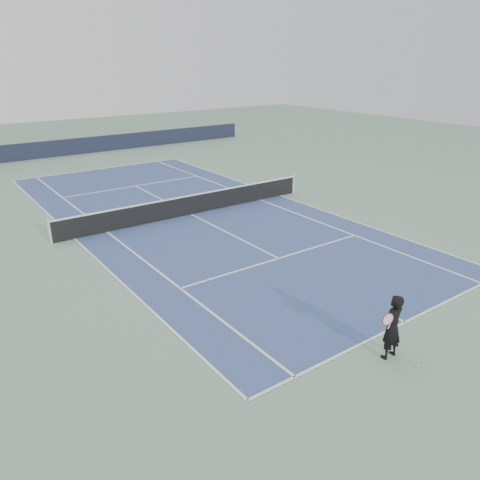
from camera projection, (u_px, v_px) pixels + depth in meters
ground at (191, 215)px, 22.07m from camera, size 80.00×80.00×0.00m
court_surface at (191, 214)px, 22.07m from camera, size 10.97×23.77×0.01m
tennis_net at (191, 204)px, 21.89m from camera, size 12.90×0.10×1.07m
windscreen_far at (72, 147)px, 35.39m from camera, size 30.00×0.25×1.20m
tennis_player at (392, 327)px, 11.30m from camera, size 0.78×0.48×1.70m
tennis_ball at (417, 366)px, 11.18m from camera, size 0.07×0.07×0.07m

